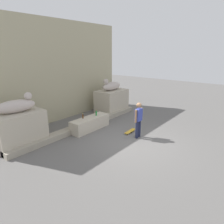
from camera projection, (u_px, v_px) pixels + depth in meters
ground_plane at (132, 143)px, 8.81m from camera, size 40.00×40.00×0.00m
facade_wall at (54, 72)px, 11.16m from camera, size 9.63×0.60×5.50m
pedestal_left at (19, 129)px, 8.45m from camera, size 2.02×1.33×1.45m
pedestal_right at (112, 101)px, 13.12m from camera, size 2.02×1.33×1.45m
statue_reclining_left at (16, 106)px, 8.18m from camera, size 1.67×0.83×0.78m
statue_reclining_right at (111, 86)px, 12.80m from camera, size 1.61×0.58×0.78m
ledge_block at (90, 124)px, 10.24m from camera, size 2.22×0.67×0.64m
skater at (138, 119)px, 9.12m from camera, size 0.54×0.23×1.67m
skateboard at (130, 131)px, 9.93m from camera, size 0.81×0.25×0.08m
bottle_brown at (83, 116)px, 9.99m from camera, size 0.06×0.06×0.27m
bottle_green at (96, 113)px, 10.43m from camera, size 0.08×0.08×0.31m
stair_step at (84, 125)px, 10.55m from camera, size 8.27×0.50×0.25m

